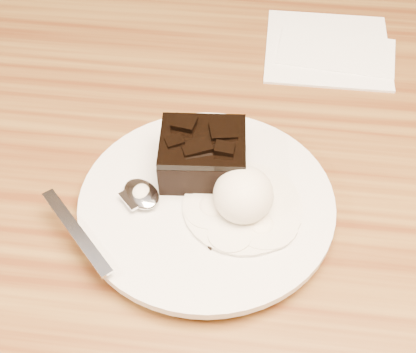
# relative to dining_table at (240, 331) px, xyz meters

# --- Properties ---
(dining_table) EXTENTS (1.20, 0.80, 0.75)m
(dining_table) POSITION_rel_dining_table_xyz_m (0.00, 0.00, 0.00)
(dining_table) COLOR #542B14
(dining_table) RESTS_ON floor
(plate) EXTENTS (0.24, 0.24, 0.02)m
(plate) POSITION_rel_dining_table_xyz_m (-0.04, -0.07, 0.38)
(plate) COLOR white
(plate) RESTS_ON dining_table
(brownie) EXTENTS (0.08, 0.07, 0.04)m
(brownie) POSITION_rel_dining_table_xyz_m (-0.05, -0.04, 0.41)
(brownie) COLOR black
(brownie) RESTS_ON plate
(ice_cream_scoop) EXTENTS (0.05, 0.06, 0.05)m
(ice_cream_scoop) POSITION_rel_dining_table_xyz_m (-0.01, -0.08, 0.41)
(ice_cream_scoop) COLOR white
(ice_cream_scoop) RESTS_ON plate
(melt_puddle) EXTENTS (0.11, 0.11, 0.00)m
(melt_puddle) POSITION_rel_dining_table_xyz_m (-0.01, -0.08, 0.40)
(melt_puddle) COLOR silver
(melt_puddle) RESTS_ON plate
(spoon) EXTENTS (0.14, 0.14, 0.01)m
(spoon) POSITION_rel_dining_table_xyz_m (-0.10, -0.08, 0.40)
(spoon) COLOR silver
(spoon) RESTS_ON plate
(napkin) EXTENTS (0.15, 0.15, 0.01)m
(napkin) POSITION_rel_dining_table_xyz_m (0.08, 0.20, 0.38)
(napkin) COLOR white
(napkin) RESTS_ON dining_table
(crumb_a) EXTENTS (0.01, 0.01, 0.00)m
(crumb_a) POSITION_rel_dining_table_xyz_m (0.03, -0.08, 0.40)
(crumb_a) COLOR black
(crumb_a) RESTS_ON plate
(crumb_b) EXTENTS (0.01, 0.01, 0.00)m
(crumb_b) POSITION_rel_dining_table_xyz_m (-0.06, -0.05, 0.40)
(crumb_b) COLOR black
(crumb_b) RESTS_ON plate
(crumb_c) EXTENTS (0.01, 0.01, 0.00)m
(crumb_c) POSITION_rel_dining_table_xyz_m (-0.03, -0.13, 0.40)
(crumb_c) COLOR black
(crumb_c) RESTS_ON plate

